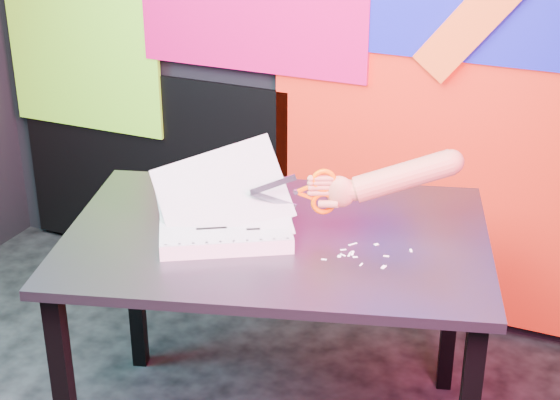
% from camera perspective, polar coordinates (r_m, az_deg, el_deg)
% --- Properties ---
extents(room, '(3.01, 3.01, 2.71)m').
position_cam_1_polar(room, '(1.96, -13.82, 8.12)').
color(room, black).
rests_on(room, ground).
extents(backdrop, '(2.88, 0.05, 2.08)m').
position_cam_1_polar(backdrop, '(3.28, 3.15, 8.14)').
color(backdrop, red).
rests_on(backdrop, ground).
extents(work_table, '(1.41, 1.14, 0.75)m').
position_cam_1_polar(work_table, '(2.55, -0.23, -3.99)').
color(work_table, black).
rests_on(work_table, ground).
extents(printout_stack, '(0.47, 0.42, 0.28)m').
position_cam_1_polar(printout_stack, '(2.49, -3.71, -1.79)').
color(printout_stack, silver).
rests_on(printout_stack, work_table).
extents(scissors, '(0.23, 0.11, 0.14)m').
position_cam_1_polar(scissors, '(2.46, 2.51, 0.55)').
color(scissors, '#B2B6C4').
rests_on(scissors, printout_stack).
extents(hand_forearm, '(0.40, 0.22, 0.17)m').
position_cam_1_polar(hand_forearm, '(2.46, 7.51, 1.43)').
color(hand_forearm, '#B35F3D').
rests_on(hand_forearm, work_table).
extents(paper_clippings, '(0.22, 0.16, 0.00)m').
position_cam_1_polar(paper_clippings, '(2.40, 5.44, -3.62)').
color(paper_clippings, white).
rests_on(paper_clippings, work_table).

